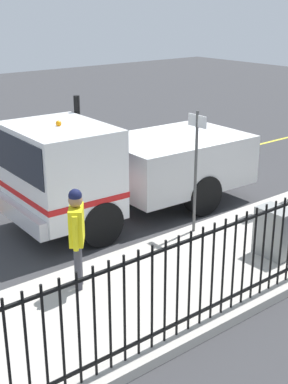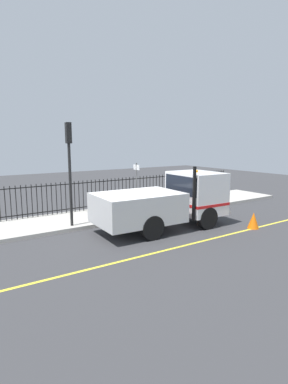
{
  "view_description": "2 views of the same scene",
  "coord_description": "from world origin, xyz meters",
  "px_view_note": "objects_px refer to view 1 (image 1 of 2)",
  "views": [
    {
      "loc": [
        9.01,
        -8.48,
        4.76
      ],
      "look_at": [
        1.07,
        -2.06,
        1.07
      ],
      "focal_mm": 49.75,
      "sensor_mm": 36.0,
      "label": 1
    },
    {
      "loc": [
        -10.43,
        6.5,
        3.72
      ],
      "look_at": [
        1.79,
        -1.71,
        1.28
      ],
      "focal_mm": 28.52,
      "sensor_mm": 36.0,
      "label": 2
    }
  ],
  "objects_px": {
    "utility_cabinet": "(275,232)",
    "street_sign": "(196,159)",
    "worker_standing": "(77,229)",
    "work_truck": "(116,165)"
  },
  "relations": [
    {
      "from": "worker_standing",
      "to": "utility_cabinet",
      "type": "relative_size",
      "value": 1.87
    },
    {
      "from": "utility_cabinet",
      "to": "work_truck",
      "type": "bearing_deg",
      "value": -165.16
    },
    {
      "from": "worker_standing",
      "to": "utility_cabinet",
      "type": "bearing_deg",
      "value": -73.8
    },
    {
      "from": "utility_cabinet",
      "to": "worker_standing",
      "type": "bearing_deg",
      "value": -110.2
    },
    {
      "from": "worker_standing",
      "to": "utility_cabinet",
      "type": "height_order",
      "value": "worker_standing"
    },
    {
      "from": "work_truck",
      "to": "worker_standing",
      "type": "height_order",
      "value": "work_truck"
    },
    {
      "from": "street_sign",
      "to": "utility_cabinet",
      "type": "bearing_deg",
      "value": 13.12
    },
    {
      "from": "worker_standing",
      "to": "utility_cabinet",
      "type": "xyz_separation_m",
      "value": [
        1.31,
        3.55,
        -0.61
      ]
    },
    {
      "from": "work_truck",
      "to": "utility_cabinet",
      "type": "distance_m",
      "value": 3.91
    },
    {
      "from": "utility_cabinet",
      "to": "street_sign",
      "type": "relative_size",
      "value": 0.37
    }
  ]
}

